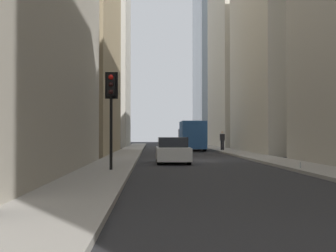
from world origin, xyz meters
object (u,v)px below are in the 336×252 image
object	(u,v)px
sedan_white	(173,151)
traffic_light_foreground	(111,97)
discarded_bottle	(300,165)
delivery_truck	(192,136)
pedestrian	(222,140)

from	to	relation	value
sedan_white	traffic_light_foreground	size ratio (longest dim) A/B	1.08
sedan_white	discarded_bottle	world-z (taller)	sedan_white
delivery_truck	pedestrian	bearing A→B (deg)	-129.75
traffic_light_foreground	pedestrian	bearing A→B (deg)	-19.86
sedan_white	pedestrian	bearing A→B (deg)	-18.24
pedestrian	discarded_bottle	world-z (taller)	pedestrian
delivery_truck	discarded_bottle	xyz separation A→B (m)	(-24.55, -2.36, -1.21)
pedestrian	discarded_bottle	distance (m)	22.36
traffic_light_foreground	discarded_bottle	xyz separation A→B (m)	(0.57, -7.98, -2.83)
delivery_truck	pedestrian	xyz separation A→B (m)	(-2.21, -2.65, -0.36)
sedan_white	discarded_bottle	bearing A→B (deg)	-138.33
traffic_light_foreground	sedan_white	bearing A→B (deg)	-23.91
traffic_light_foreground	pedestrian	size ratio (longest dim) A/B	2.27
delivery_truck	traffic_light_foreground	bearing A→B (deg)	167.39
sedan_white	pedestrian	distance (m)	17.43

